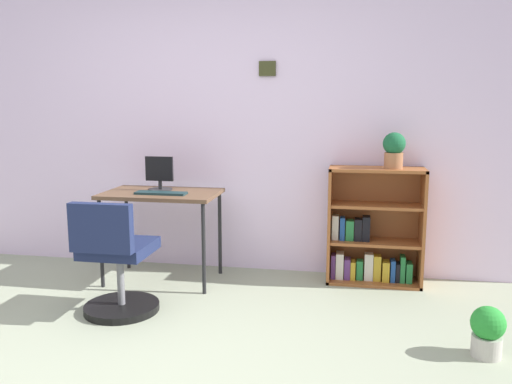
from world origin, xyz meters
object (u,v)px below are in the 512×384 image
object	(u,v)px
monitor	(160,175)
keyboard	(161,193)
potted_plant_on_shelf	(394,149)
potted_plant_floor	(488,331)
bookshelf_low	(372,232)
office_chair	(116,265)
desk	(162,200)

from	to	relation	value
monitor	keyboard	distance (m)	0.23
potted_plant_on_shelf	monitor	bearing A→B (deg)	-175.20
monitor	potted_plant_floor	world-z (taller)	monitor
monitor	potted_plant_floor	size ratio (longest dim) A/B	0.93
bookshelf_low	potted_plant_floor	xyz separation A→B (m)	(0.61, -1.22, -0.25)
office_chair	potted_plant_on_shelf	size ratio (longest dim) A/B	2.90
monitor	bookshelf_low	bearing A→B (deg)	6.90
potted_plant_floor	keyboard	bearing A→B (deg)	159.91
keyboard	bookshelf_low	distance (m)	1.72
desk	potted_plant_on_shelf	world-z (taller)	potted_plant_on_shelf
monitor	bookshelf_low	size ratio (longest dim) A/B	0.30
bookshelf_low	office_chair	bearing A→B (deg)	-149.55
monitor	keyboard	size ratio (longest dim) A/B	0.69
office_chair	potted_plant_floor	world-z (taller)	office_chair
keyboard	potted_plant_floor	world-z (taller)	keyboard
office_chair	potted_plant_on_shelf	xyz separation A→B (m)	(1.88, 0.97, 0.74)
bookshelf_low	potted_plant_on_shelf	xyz separation A→B (m)	(0.14, -0.05, 0.68)
desk	potted_plant_on_shelf	xyz separation A→B (m)	(1.82, 0.23, 0.42)
office_chair	potted_plant_floor	size ratio (longest dim) A/B	2.72
bookshelf_low	potted_plant_on_shelf	size ratio (longest dim) A/B	3.34
bookshelf_low	potted_plant_on_shelf	bearing A→B (deg)	-20.67
desk	monitor	size ratio (longest dim) A/B	3.30
office_chair	potted_plant_floor	bearing A→B (deg)	-4.65
keyboard	potted_plant_on_shelf	bearing A→B (deg)	10.70
potted_plant_on_shelf	potted_plant_floor	xyz separation A→B (m)	(0.47, -1.16, -0.93)
desk	keyboard	size ratio (longest dim) A/B	2.26
office_chair	bookshelf_low	bearing A→B (deg)	30.45
desk	keyboard	world-z (taller)	keyboard
monitor	potted_plant_floor	bearing A→B (deg)	-23.34
monitor	potted_plant_on_shelf	bearing A→B (deg)	4.80
bookshelf_low	keyboard	bearing A→B (deg)	-166.69
potted_plant_on_shelf	office_chair	bearing A→B (deg)	-152.67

